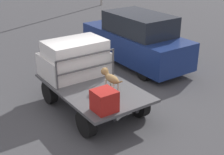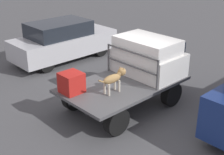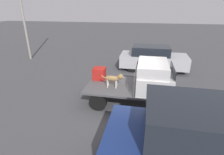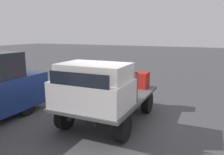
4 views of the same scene
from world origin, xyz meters
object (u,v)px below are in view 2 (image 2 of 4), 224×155
object	(u,v)px
dog	(115,78)
cargo_crate	(71,83)
flatbed_truck	(123,89)
parked_sedan	(63,41)

from	to	relation	value
dog	cargo_crate	size ratio (longest dim) A/B	1.80
flatbed_truck	parked_sedan	world-z (taller)	parked_sedan
cargo_crate	parked_sedan	bearing A→B (deg)	57.94
dog	cargo_crate	xyz separation A→B (m)	(-0.86, 0.76, -0.13)
dog	cargo_crate	distance (m)	1.16
flatbed_truck	dog	xyz separation A→B (m)	(-0.57, -0.24, 0.61)
parked_sedan	cargo_crate	bearing A→B (deg)	-117.91
flatbed_truck	parked_sedan	size ratio (longest dim) A/B	0.84
flatbed_truck	cargo_crate	distance (m)	1.60
cargo_crate	parked_sedan	distance (m)	4.78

